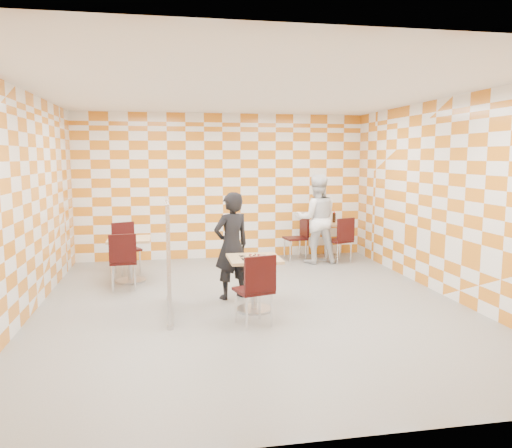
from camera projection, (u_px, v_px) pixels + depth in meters
The scene contains 15 objects.
room_shell at pixel (245, 198), 7.50m from camera, with size 7.00×7.00×7.00m.
main_table at pixel (254, 274), 6.86m from camera, with size 0.70×0.70×0.75m.
second_table at pixel (327, 234), 10.45m from camera, with size 0.70×0.70×0.75m.
empty_table at pixel (130, 252), 8.46m from camera, with size 0.70×0.70×0.75m.
chair_main_front at pixel (257, 285), 6.17m from camera, with size 0.52×0.53×0.92m.
chair_second_front at pixel (342, 237), 9.89m from camera, with size 0.54×0.55×0.92m.
chair_second_side at pixel (299, 234), 10.27m from camera, with size 0.48×0.47×0.92m.
chair_empty_near at pixel (123, 257), 7.88m from camera, with size 0.44×0.45×0.92m.
chair_empty_far at pixel (125, 244), 9.10m from camera, with size 0.56×0.56×0.92m.
partition at pixel (168, 256), 6.69m from camera, with size 0.08×1.38×1.55m.
man_dark at pixel (232, 246), 7.43m from camera, with size 0.58×0.38×1.60m, color black.
man_white at pixel (316, 219), 9.95m from camera, with size 0.86×0.67×1.77m, color white.
pizza_on_foil at pixel (254, 256), 6.81m from camera, with size 0.40×0.40×0.04m.
sport_bottle at pixel (319, 218), 10.46m from camera, with size 0.06×0.06×0.20m.
soda_bottle at pixel (334, 218), 10.44m from camera, with size 0.07×0.07×0.23m.
Camera 1 is at (-1.19, -6.85, 2.12)m, focal length 35.00 mm.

